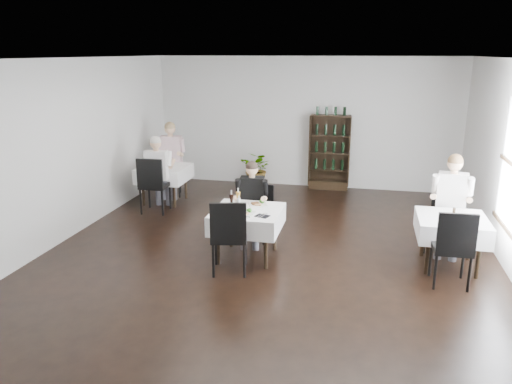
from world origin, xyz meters
The scene contains 23 objects.
room_shell centered at (0.00, 0.00, 1.50)m, with size 9.00×9.00×9.00m.
wine_shelf centered at (0.60, 4.31, 0.85)m, with size 0.90×0.28×1.75m.
main_table centered at (-0.30, 0.00, 0.62)m, with size 1.03×1.03×0.77m.
left_table centered at (-2.70, 2.50, 0.62)m, with size 0.98×0.98×0.77m.
right_table centered at (2.70, 0.30, 0.62)m, with size 0.98×0.98×0.77m.
potted_tree centered at (-1.06, 4.20, 0.42)m, with size 0.75×0.65×0.84m, color #1D511C.
main_chair_far centered at (-0.29, 0.84, 0.53)m, with size 0.50×0.50×0.94m.
main_chair_near centered at (-0.41, -0.65, 0.63)m, with size 0.60×0.60×1.11m.
left_chair_far centered at (-2.81, 3.07, 0.58)m, with size 0.59×0.59×1.01m.
left_chair_near centered at (-2.62, 1.73, 0.64)m, with size 0.54×0.54×1.13m.
right_chair_far centered at (2.70, 0.98, 0.62)m, with size 0.63×0.63×1.08m.
right_chair_near centered at (2.62, -0.40, 0.62)m, with size 0.51×0.52×1.09m.
diner_main centered at (-0.36, 0.56, 0.81)m, with size 0.55×0.56×1.40m.
diner_left_far centered at (-2.75, 2.98, 0.95)m, with size 0.66×0.69×1.63m.
diner_left_near centered at (-2.61, 1.99, 0.88)m, with size 0.61×0.63×1.51m.
diner_right_far centered at (2.75, 0.85, 0.92)m, with size 0.64×0.67×1.59m.
plate_far centered at (-0.19, 0.27, 0.79)m, with size 0.36×0.36×0.09m.
plate_near centered at (-0.28, -0.21, 0.79)m, with size 0.30×0.30×0.08m.
pilsner_dark centered at (-0.53, -0.05, 0.90)m, with size 0.07×0.07×0.31m.
pilsner_lager centered at (-0.46, 0.08, 0.90)m, with size 0.07×0.07×0.31m.
coke_bottle centered at (-0.42, -0.02, 0.86)m, with size 0.06×0.06×0.22m.
napkin_cutlery centered at (-0.01, -0.25, 0.78)m, with size 0.23×0.21×0.02m.
pepper_mill centered at (2.74, 0.45, 0.82)m, with size 0.04×0.04×0.11m, color black.
Camera 1 is at (1.41, -7.03, 3.10)m, focal length 35.00 mm.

